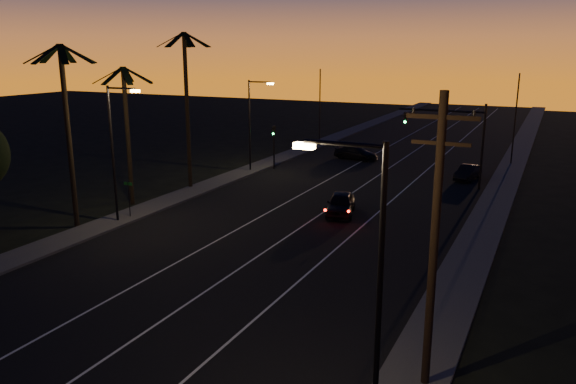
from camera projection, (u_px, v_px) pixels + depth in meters
The scene contains 21 objects.
road at pixel (327, 205), 41.54m from camera, with size 20.00×170.00×0.01m, color black.
sidewalk_left at pixel (201, 188), 46.23m from camera, with size 2.40×170.00×0.16m, color #373735.
sidewalk_right at pixel (485, 224), 36.83m from camera, with size 2.40×170.00×0.16m, color #373735.
lane_stripe_left at pixel (290, 200), 42.80m from camera, with size 0.12×160.00×0.01m, color silver.
lane_stripe_mid at pixel (333, 206), 41.33m from camera, with size 0.12×160.00×0.01m, color silver.
lane_stripe_right at pixel (379, 211), 39.86m from camera, with size 0.12×160.00×0.01m, color silver.
palm_near at pixel (67, 118), 34.61m from camera, with size 4.25×4.16×11.53m.
palm_mid at pixel (127, 120), 40.30m from camera, with size 4.25×4.16×10.03m.
palm_far at pixel (187, 96), 44.79m from camera, with size 4.25×4.16×12.53m.
streetlight_left_near at pixel (115, 144), 35.99m from camera, with size 2.55×0.26×9.00m.
streetlight_left_far at pixel (252, 118), 51.77m from camera, with size 2.55×0.26×8.50m.
streetlight_right_near at pixel (369, 278), 14.78m from camera, with size 2.55×0.26×9.00m.
street_sign at pixel (129, 195), 37.81m from camera, with size 0.70×0.06×2.60m.
utility_pole at pixel (435, 239), 17.90m from camera, with size 2.20×0.28×10.00m.
signal_mast at pixel (454, 130), 46.10m from camera, with size 7.10×0.41×7.00m.
signal_post at pixel (274, 139), 53.54m from camera, with size 0.28×0.37×4.20m.
far_pole_left at pixel (320, 107), 66.90m from camera, with size 0.14×0.14×9.00m, color black.
far_pole_right at pixel (515, 120), 55.04m from camera, with size 0.14×0.14×9.00m, color black.
lead_car at pixel (341, 204), 39.04m from camera, with size 2.94×5.24×1.52m.
right_car at pixel (468, 172), 49.55m from camera, with size 1.96×4.07×1.28m.
cross_car at pixel (356, 153), 58.76m from camera, with size 4.99×2.71×1.37m.
Camera 1 is at (14.73, -7.33, 11.17)m, focal length 35.00 mm.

